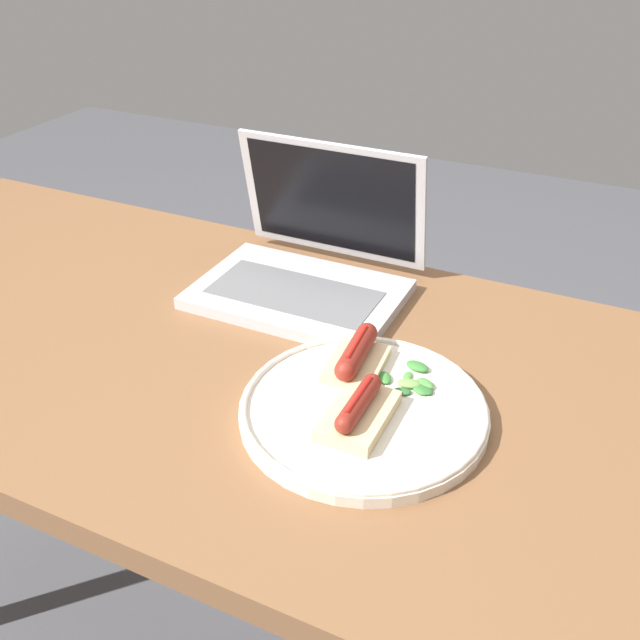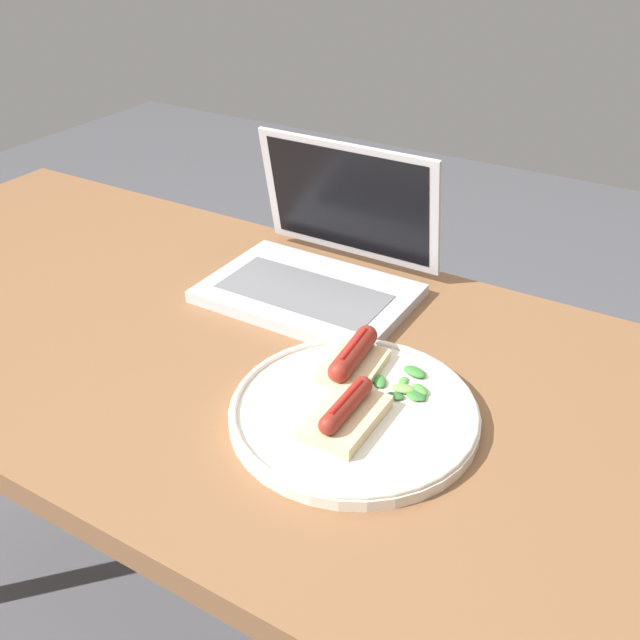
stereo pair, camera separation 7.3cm
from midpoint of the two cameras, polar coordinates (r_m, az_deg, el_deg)
name	(u,v)px [view 2 (the right image)]	position (r m, az deg, el deg)	size (l,w,h in m)	color
desk	(229,383)	(1.02, -5.30, -5.10)	(1.50, 0.66, 0.77)	brown
laptop	(320,266)	(1.07, 1.95, 4.30)	(0.30, 0.25, 0.21)	#B7B7BC
plate	(354,411)	(0.83, 5.26, -7.37)	(0.29, 0.29, 0.02)	silver
sausage_toast_left	(346,413)	(0.80, 4.73, -7.52)	(0.07, 0.11, 0.04)	#D6B784
sausage_toast_middle	(353,359)	(0.88, 5.06, -3.16)	(0.07, 0.11, 0.04)	#D6B784
salad_pile	(407,386)	(0.87, 9.42, -5.28)	(0.08, 0.08, 0.01)	#2D662D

